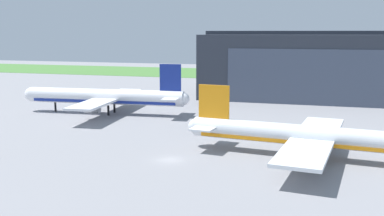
{
  "coord_description": "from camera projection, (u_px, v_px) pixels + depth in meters",
  "views": [
    {
      "loc": [
        23.79,
        -68.71,
        21.25
      ],
      "look_at": [
        -1.59,
        19.14,
        5.69
      ],
      "focal_mm": 41.8,
      "sensor_mm": 36.0,
      "label": 1
    }
  ],
  "objects": [
    {
      "name": "ground_plane",
      "position": [
        170.0,
        160.0,
        75.15
      ],
      "size": [
        440.0,
        440.0,
        0.0
      ],
      "primitive_type": "plane",
      "color": "gray"
    },
    {
      "name": "grass_field_strip",
      "position": [
        272.0,
        75.0,
        226.3
      ],
      "size": [
        440.0,
        56.0,
        0.08
      ],
      "primitive_type": "cube",
      "color": "#4A7D39",
      "rests_on": "ground_plane"
    },
    {
      "name": "maintenance_hangar",
      "position": [
        337.0,
        67.0,
        142.05
      ],
      "size": [
        84.45,
        30.66,
        21.67
      ],
      "color": "#2D333D",
      "rests_on": "ground_plane"
    },
    {
      "name": "airliner_far_right",
      "position": [
        105.0,
        97.0,
        117.13
      ],
      "size": [
        45.64,
        36.8,
        13.33
      ],
      "color": "white",
      "rests_on": "ground_plane"
    },
    {
      "name": "airliner_near_right",
      "position": [
        318.0,
        137.0,
        75.56
      ],
      "size": [
        47.81,
        37.56,
        11.75
      ],
      "color": "silver",
      "rests_on": "ground_plane"
    }
  ]
}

